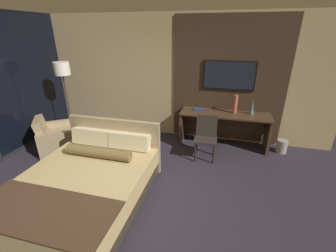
# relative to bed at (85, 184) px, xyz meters

# --- Properties ---
(ground_plane) EXTENTS (16.00, 16.00, 0.00)m
(ground_plane) POSITION_rel_bed_xyz_m (0.66, 0.14, -0.29)
(ground_plane) COLOR #28232D
(wall_back_tv_panel) EXTENTS (7.20, 0.09, 2.80)m
(wall_back_tv_panel) POSITION_rel_bed_xyz_m (0.84, 2.74, 1.11)
(wall_back_tv_panel) COLOR tan
(wall_back_tv_panel) RESTS_ON ground_plane
(bed) EXTENTS (1.75, 2.21, 0.97)m
(bed) POSITION_rel_bed_xyz_m (0.00, 0.00, 0.00)
(bed) COLOR #33281E
(bed) RESTS_ON ground_plane
(desk) EXTENTS (1.91, 0.58, 0.77)m
(desk) POSITION_rel_bed_xyz_m (1.94, 2.43, 0.23)
(desk) COLOR #422D1E
(desk) RESTS_ON ground_plane
(tv) EXTENTS (1.10, 0.04, 0.62)m
(tv) POSITION_rel_bed_xyz_m (1.94, 2.66, 1.24)
(tv) COLOR black
(desk_chair) EXTENTS (0.46, 0.46, 0.87)m
(desk_chair) POSITION_rel_bed_xyz_m (1.61, 1.79, 0.22)
(desk_chair) COLOR #28231E
(desk_chair) RESTS_ON ground_plane
(armchair_by_window) EXTENTS (1.11, 1.12, 0.76)m
(armchair_by_window) POSITION_rel_bed_xyz_m (-1.54, 1.31, -0.04)
(armchair_by_window) COLOR #998460
(armchair_by_window) RESTS_ON ground_plane
(floor_lamp) EXTENTS (0.34, 0.34, 1.80)m
(floor_lamp) POSITION_rel_bed_xyz_m (-1.62, 1.91, 1.22)
(floor_lamp) COLOR #282623
(floor_lamp) RESTS_ON ground_plane
(vase_tall) EXTENTS (0.09, 0.09, 0.40)m
(vase_tall) POSITION_rel_bed_xyz_m (2.13, 2.46, 0.68)
(vase_tall) COLOR #B2563D
(vase_tall) RESTS_ON desk
(vase_short) EXTENTS (0.09, 0.09, 0.32)m
(vase_short) POSITION_rel_bed_xyz_m (2.49, 2.48, 0.64)
(vase_short) COLOR #4C706B
(vase_short) RESTS_ON desk
(book) EXTENTS (0.22, 0.15, 0.03)m
(book) POSITION_rel_bed_xyz_m (1.36, 2.46, 0.49)
(book) COLOR navy
(book) RESTS_ON desk
(waste_bin) EXTENTS (0.22, 0.22, 0.28)m
(waste_bin) POSITION_rel_bed_xyz_m (3.19, 2.38, -0.15)
(waste_bin) COLOR gray
(waste_bin) RESTS_ON ground_plane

